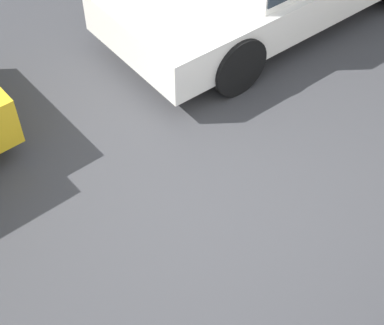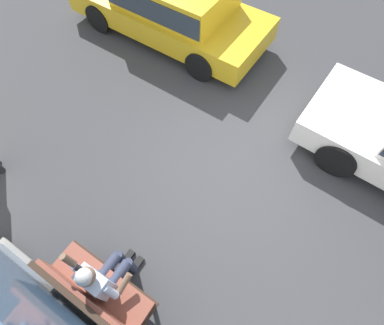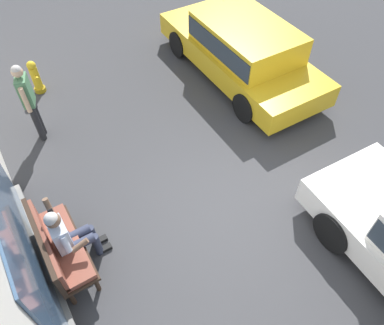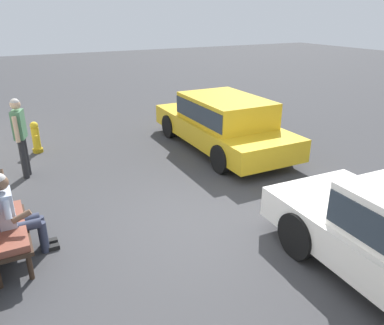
% 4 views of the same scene
% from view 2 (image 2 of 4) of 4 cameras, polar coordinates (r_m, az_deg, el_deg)
% --- Properties ---
extents(ground_plane, '(60.00, 60.00, 0.00)m').
position_cam_2_polar(ground_plane, '(5.44, 8.22, -1.21)').
color(ground_plane, '#38383A').
extents(bench, '(1.49, 0.55, 1.00)m').
position_cam_2_polar(bench, '(4.35, -18.20, -22.58)').
color(bench, '#332319').
rests_on(bench, ground_plane).
extents(person_on_phone, '(0.73, 0.74, 1.34)m').
position_cam_2_polar(person_on_phone, '(4.21, -16.52, -20.09)').
color(person_on_phone, '#2D3347').
rests_on(person_on_phone, ground_plane).
extents(parked_car_mid, '(4.64, 1.97, 1.39)m').
position_cam_2_polar(parked_car_mid, '(7.48, -3.97, 27.92)').
color(parked_car_mid, gold).
rests_on(parked_car_mid, ground_plane).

